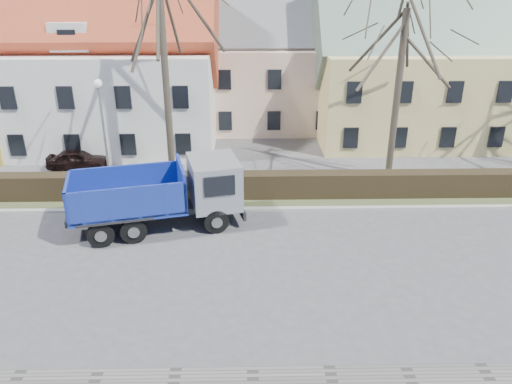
{
  "coord_description": "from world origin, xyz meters",
  "views": [
    {
      "loc": [
        2.08,
        -17.21,
        10.56
      ],
      "look_at": [
        2.5,
        3.15,
        1.6
      ],
      "focal_mm": 35.0,
      "sensor_mm": 36.0,
      "label": 1
    }
  ],
  "objects_px": {
    "dump_truck": "(151,196)",
    "cart_frame": "(117,206)",
    "streetlight": "(105,137)",
    "parked_car_a": "(78,160)"
  },
  "relations": [
    {
      "from": "streetlight",
      "to": "cart_frame",
      "type": "xyz_separation_m",
      "value": [
        0.89,
        -2.54,
        -2.65
      ]
    },
    {
      "from": "dump_truck",
      "to": "cart_frame",
      "type": "distance_m",
      "value": 2.81
    },
    {
      "from": "parked_car_a",
      "to": "cart_frame",
      "type": "bearing_deg",
      "value": -150.26
    },
    {
      "from": "dump_truck",
      "to": "cart_frame",
      "type": "bearing_deg",
      "value": 129.02
    },
    {
      "from": "cart_frame",
      "to": "streetlight",
      "type": "bearing_deg",
      "value": 109.34
    },
    {
      "from": "cart_frame",
      "to": "parked_car_a",
      "type": "relative_size",
      "value": 0.21
    },
    {
      "from": "dump_truck",
      "to": "streetlight",
      "type": "relative_size",
      "value": 1.3
    },
    {
      "from": "dump_truck",
      "to": "parked_car_a",
      "type": "height_order",
      "value": "dump_truck"
    },
    {
      "from": "dump_truck",
      "to": "cart_frame",
      "type": "xyz_separation_m",
      "value": [
        -2.01,
        1.55,
        -1.21
      ]
    },
    {
      "from": "dump_truck",
      "to": "cart_frame",
      "type": "height_order",
      "value": "dump_truck"
    }
  ]
}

